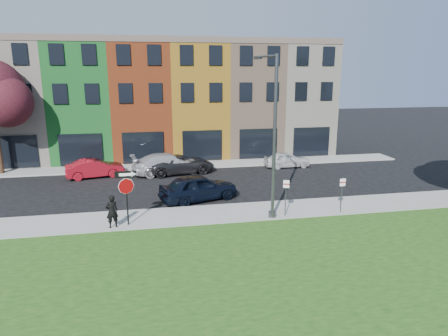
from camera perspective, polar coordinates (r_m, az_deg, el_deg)
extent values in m
plane|color=black|center=(19.70, 3.40, -9.60)|extent=(120.00, 120.00, 0.00)
cube|color=gray|center=(22.87, 6.44, -6.11)|extent=(40.00, 3.00, 0.12)
cube|color=gray|center=(33.46, -7.92, 0.27)|extent=(40.00, 2.40, 0.12)
cube|color=beige|center=(40.20, -26.20, 8.40)|extent=(5.00, 10.00, 10.00)
cube|color=green|center=(39.20, -19.07, 8.95)|extent=(5.00, 10.00, 10.00)
cube|color=#AA411C|center=(38.81, -11.66, 9.38)|extent=(5.00, 10.00, 10.00)
cube|color=gold|center=(39.07, -4.21, 9.65)|extent=(5.00, 10.00, 10.00)
cube|color=#997B62|center=(39.96, 3.04, 9.76)|extent=(5.00, 10.00, 10.00)
cube|color=beige|center=(41.43, 9.86, 9.72)|extent=(5.00, 10.00, 10.00)
cube|color=black|center=(34.29, -7.27, 3.09)|extent=(30.00, 0.12, 2.60)
cylinder|color=black|center=(20.76, -13.70, -4.34)|extent=(0.08, 0.08, 2.75)
cylinder|color=white|center=(20.54, -13.81, -2.53)|extent=(0.83, 0.05, 0.83)
cylinder|color=#8B0709|center=(20.52, -13.81, -2.55)|extent=(0.79, 0.04, 0.79)
cube|color=black|center=(20.38, -13.90, -0.90)|extent=(1.05, 0.07, 0.34)
cube|color=white|center=(20.35, -13.91, -0.92)|extent=(0.66, 0.04, 0.14)
imported|color=black|center=(20.78, -15.71, -5.99)|extent=(0.85, 0.77, 1.68)
imported|color=black|center=(24.56, -3.66, -2.77)|extent=(4.77, 5.96, 1.64)
imported|color=maroon|center=(31.29, -17.94, -0.03)|extent=(3.24, 4.83, 1.39)
imported|color=#A9A8AD|center=(31.03, -7.97, 0.61)|extent=(4.02, 6.25, 1.60)
imported|color=black|center=(31.17, -6.14, 0.56)|extent=(4.02, 5.89, 1.43)
imported|color=silver|center=(33.33, 8.99, 1.20)|extent=(1.56, 3.76, 1.27)
cylinder|color=#484A4D|center=(20.71, 7.22, 4.10)|extent=(0.18, 0.18, 8.49)
cylinder|color=#484A4D|center=(21.77, 6.89, -6.58)|extent=(0.40, 0.40, 0.30)
cylinder|color=#484A4D|center=(21.31, 6.22, 15.59)|extent=(0.49, 1.99, 0.12)
cube|color=#484A4D|center=(22.29, 4.86, 15.41)|extent=(0.35, 0.59, 0.16)
cylinder|color=#484A4D|center=(21.73, 8.79, -4.17)|extent=(0.05, 0.05, 2.10)
cube|color=white|center=(21.49, 8.89, -2.28)|extent=(0.31, 0.12, 0.42)
cube|color=#8B0709|center=(21.47, 8.91, -2.30)|extent=(0.31, 0.11, 0.06)
cylinder|color=#484A4D|center=(22.97, 16.44, -3.70)|extent=(0.05, 0.05, 2.02)
cube|color=white|center=(22.75, 16.60, -1.98)|extent=(0.32, 0.02, 0.42)
cube|color=#8B0709|center=(22.73, 16.63, -1.99)|extent=(0.32, 0.01, 0.06)
sphere|color=black|center=(33.28, -28.65, 8.29)|extent=(3.71, 3.71, 3.71)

